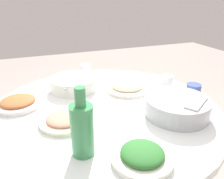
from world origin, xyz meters
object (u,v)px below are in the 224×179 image
object	(u,v)px
dish_noodles	(127,87)
tea_cup_far	(86,70)
rice_bowl	(177,106)
soup_bowl	(74,84)
tea_cup_side	(167,81)
green_bottle	(82,128)
dish_greens	(142,156)
dish_stirfry	(18,103)
tea_cup_near	(193,89)
round_dining_table	(105,132)
dish_shrimp	(65,120)

from	to	relation	value
dish_noodles	tea_cup_far	distance (m)	0.38
rice_bowl	dish_noodles	world-z (taller)	rice_bowl
soup_bowl	tea_cup_side	size ratio (longest dim) A/B	3.75
rice_bowl	green_bottle	bearing A→B (deg)	12.87
soup_bowl	tea_cup_side	xyz separation A→B (m)	(-0.54, 0.15, -0.00)
tea_cup_side	dish_greens	bearing A→B (deg)	49.60
dish_stirfry	tea_cup_near	distance (m)	0.94
green_bottle	soup_bowl	bearing A→B (deg)	-98.50
dish_stirfry	tea_cup_far	world-z (taller)	tea_cup_far
dish_noodles	dish_stirfry	world-z (taller)	dish_stirfry
round_dining_table	tea_cup_near	distance (m)	0.55
dish_noodles	green_bottle	world-z (taller)	green_bottle
rice_bowl	soup_bowl	distance (m)	0.60
rice_bowl	tea_cup_near	xyz separation A→B (m)	(-0.23, -0.16, -0.02)
soup_bowl	dish_noodles	bearing A→B (deg)	156.74
tea_cup_near	dish_noodles	bearing A→B (deg)	-28.09
round_dining_table	dish_stirfry	bearing A→B (deg)	-21.14
dish_shrimp	tea_cup_far	size ratio (longest dim) A/B	2.99
dish_greens	tea_cup_far	world-z (taller)	tea_cup_far
round_dining_table	dish_noodles	bearing A→B (deg)	-143.05
dish_noodles	dish_stirfry	size ratio (longest dim) A/B	1.11
dish_shrimp	dish_stirfry	world-z (taller)	dish_stirfry
rice_bowl	tea_cup_near	distance (m)	0.28
rice_bowl	dish_greens	xyz separation A→B (m)	(0.29, 0.21, -0.02)
rice_bowl	dish_stirfry	size ratio (longest dim) A/B	1.33
dish_noodles	dish_greens	world-z (taller)	dish_greens
dish_greens	tea_cup_side	world-z (taller)	tea_cup_side
dish_greens	dish_stirfry	xyz separation A→B (m)	(0.39, -0.57, -0.00)
round_dining_table	dish_stirfry	world-z (taller)	dish_stirfry
dish_shrimp	dish_stirfry	distance (m)	0.31
dish_shrimp	green_bottle	bearing A→B (deg)	97.30
soup_bowl	dish_noodles	world-z (taller)	soup_bowl
dish_shrimp	dish_stirfry	xyz separation A→B (m)	(0.19, -0.24, 0.00)
dish_stirfry	green_bottle	xyz separation A→B (m)	(-0.22, 0.46, 0.08)
tea_cup_near	dish_stirfry	bearing A→B (deg)	-11.63
round_dining_table	dish_greens	world-z (taller)	dish_greens
rice_bowl	tea_cup_far	size ratio (longest dim) A/B	4.03
rice_bowl	green_bottle	xyz separation A→B (m)	(0.47, 0.11, 0.06)
soup_bowl	tea_cup_near	bearing A→B (deg)	154.12
dish_greens	tea_cup_near	distance (m)	0.65
dish_noodles	dish_stirfry	distance (m)	0.59
dish_stirfry	tea_cup_near	size ratio (longest dim) A/B	2.78
round_dining_table	soup_bowl	world-z (taller)	soup_bowl
green_bottle	tea_cup_far	xyz separation A→B (m)	(-0.21, -0.79, -0.07)
round_dining_table	green_bottle	xyz separation A→B (m)	(0.18, 0.30, 0.25)
round_dining_table	rice_bowl	world-z (taller)	rice_bowl
rice_bowl	tea_cup_near	world-z (taller)	rice_bowl
soup_bowl	dish_noodles	xyz separation A→B (m)	(-0.29, 0.12, -0.02)
round_dining_table	dish_stirfry	xyz separation A→B (m)	(0.40, -0.16, 0.17)
tea_cup_near	dish_shrimp	bearing A→B (deg)	3.89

